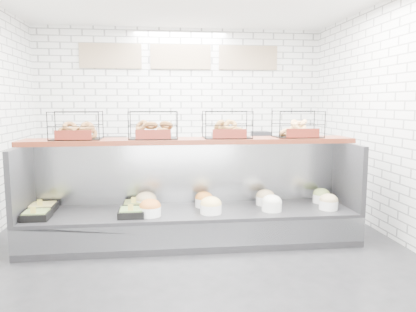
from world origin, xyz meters
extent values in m
plane|color=black|center=(0.00, 0.00, 0.00)|extent=(5.50, 5.50, 0.00)
cube|color=silver|center=(0.00, 2.75, 1.50)|extent=(5.00, 0.02, 3.00)
cube|color=silver|center=(2.50, 0.00, 1.50)|extent=(0.02, 5.50, 3.00)
cube|color=tan|center=(-1.20, 2.72, 2.50)|extent=(1.05, 0.03, 0.42)
cube|color=tan|center=(0.00, 2.72, 2.50)|extent=(1.05, 0.03, 0.42)
cube|color=tan|center=(1.20, 2.72, 2.50)|extent=(1.05, 0.03, 0.42)
cube|color=black|center=(0.00, 0.30, 0.20)|extent=(4.00, 0.90, 0.40)
cube|color=#93969B|center=(0.00, -0.14, 0.22)|extent=(4.00, 0.03, 0.28)
cube|color=#93969B|center=(0.00, 0.71, 0.80)|extent=(4.00, 0.08, 0.80)
cube|color=black|center=(-1.97, 0.30, 0.80)|extent=(0.06, 0.90, 0.80)
cube|color=black|center=(1.97, 0.30, 0.80)|extent=(0.06, 0.90, 0.80)
cube|color=black|center=(-1.78, 0.11, 0.44)|extent=(0.29, 0.29, 0.08)
cube|color=olive|center=(-1.78, 0.11, 0.48)|extent=(0.25, 0.25, 0.04)
cube|color=gold|center=(-1.78, 0.01, 0.53)|extent=(0.06, 0.01, 0.08)
cube|color=black|center=(-1.80, 0.46, 0.44)|extent=(0.31, 0.31, 0.08)
cube|color=#E0D072|center=(-1.80, 0.46, 0.48)|extent=(0.26, 0.26, 0.04)
cube|color=gold|center=(-1.80, 0.35, 0.53)|extent=(0.06, 0.01, 0.08)
cube|color=black|center=(-0.72, 0.10, 0.44)|extent=(0.29, 0.29, 0.08)
cube|color=#70954C|center=(-0.72, 0.10, 0.48)|extent=(0.25, 0.25, 0.04)
cube|color=gold|center=(-0.72, -0.01, 0.53)|extent=(0.06, 0.01, 0.08)
cube|color=black|center=(-0.71, 0.44, 0.44)|extent=(0.27, 0.27, 0.08)
cube|color=olive|center=(-0.71, 0.44, 0.48)|extent=(0.23, 0.23, 0.04)
cube|color=gold|center=(-0.71, 0.35, 0.53)|extent=(0.06, 0.01, 0.08)
cylinder|color=white|center=(-0.51, 0.10, 0.46)|extent=(0.25, 0.25, 0.11)
ellipsoid|color=#C16A29|center=(-0.51, 0.10, 0.52)|extent=(0.25, 0.25, 0.17)
cylinder|color=white|center=(-0.57, 0.47, 0.46)|extent=(0.26, 0.26, 0.11)
ellipsoid|color=tan|center=(-0.57, 0.47, 0.52)|extent=(0.26, 0.26, 0.18)
cylinder|color=white|center=(0.21, 0.12, 0.46)|extent=(0.26, 0.26, 0.11)
ellipsoid|color=#EBCB78|center=(0.21, 0.12, 0.52)|extent=(0.25, 0.25, 0.18)
cylinder|color=white|center=(0.16, 0.44, 0.46)|extent=(0.23, 0.23, 0.11)
ellipsoid|color=orange|center=(0.16, 0.44, 0.52)|extent=(0.22, 0.22, 0.16)
cylinder|color=white|center=(0.95, 0.15, 0.46)|extent=(0.24, 0.24, 0.11)
ellipsoid|color=silver|center=(0.95, 0.15, 0.52)|extent=(0.24, 0.24, 0.17)
cylinder|color=white|center=(0.95, 0.46, 0.46)|extent=(0.24, 0.24, 0.11)
ellipsoid|color=tan|center=(0.95, 0.46, 0.52)|extent=(0.24, 0.24, 0.17)
cylinder|color=white|center=(1.67, 0.14, 0.46)|extent=(0.23, 0.23, 0.11)
ellipsoid|color=tan|center=(1.67, 0.14, 0.52)|extent=(0.23, 0.23, 0.16)
cylinder|color=white|center=(1.71, 0.47, 0.46)|extent=(0.22, 0.22, 0.11)
ellipsoid|color=#859B4F|center=(1.71, 0.47, 0.52)|extent=(0.22, 0.22, 0.15)
cube|color=#511D11|center=(0.00, 0.52, 1.23)|extent=(4.10, 0.50, 0.06)
cube|color=black|center=(-1.38, 0.52, 1.43)|extent=(0.60, 0.38, 0.34)
cube|color=maroon|center=(-1.38, 0.32, 1.33)|extent=(0.42, 0.02, 0.11)
cube|color=black|center=(-0.46, 0.52, 1.43)|extent=(0.60, 0.38, 0.34)
cube|color=maroon|center=(-0.46, 0.32, 1.33)|extent=(0.42, 0.02, 0.11)
cube|color=black|center=(0.46, 0.52, 1.43)|extent=(0.60, 0.38, 0.34)
cube|color=maroon|center=(0.46, 0.32, 1.33)|extent=(0.42, 0.02, 0.11)
cube|color=black|center=(1.38, 0.52, 1.43)|extent=(0.60, 0.38, 0.34)
cube|color=maroon|center=(1.38, 0.32, 1.33)|extent=(0.42, 0.02, 0.11)
cube|color=#93969B|center=(0.00, 2.43, 0.45)|extent=(4.00, 0.60, 0.90)
cube|color=black|center=(-1.15, 2.39, 1.02)|extent=(0.40, 0.30, 0.24)
cube|color=silver|center=(-0.50, 2.43, 0.99)|extent=(0.35, 0.28, 0.18)
cylinder|color=#C06530|center=(0.72, 2.49, 1.01)|extent=(0.09, 0.09, 0.22)
cube|color=black|center=(1.39, 2.48, 1.05)|extent=(0.30, 0.30, 0.30)
camera|label=1|loc=(-0.38, -4.51, 1.70)|focal=35.00mm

